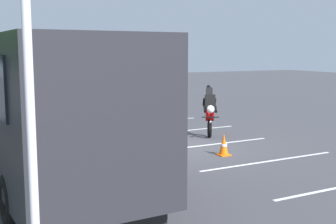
{
  "coord_description": "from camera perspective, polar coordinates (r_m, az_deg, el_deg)",
  "views": [
    {
      "loc": [
        -12.3,
        6.36,
        2.99
      ],
      "look_at": [
        -0.21,
        0.39,
        1.1
      ],
      "focal_mm": 47.51,
      "sensor_mm": 36.0,
      "label": 1
    }
  ],
  "objects": [
    {
      "name": "bay_line_b",
      "position": [
        12.41,
        12.9,
        -6.15
      ],
      "size": [
        0.23,
        4.45,
        0.01
      ],
      "color": "white",
      "rests_on": "ground_plane"
    },
    {
      "name": "stunt_motorcycle",
      "position": [
        15.37,
        5.35,
        0.69
      ],
      "size": [
        1.75,
        1.16,
        1.86
      ],
      "color": "black",
      "rests_on": "ground_plane"
    },
    {
      "name": "spectator_far_left",
      "position": [
        10.72,
        0.31,
        -2.38
      ],
      "size": [
        0.58,
        0.35,
        1.78
      ],
      "color": "#473823",
      "rests_on": "ground_plane"
    },
    {
      "name": "parked_motorcycle_silver",
      "position": [
        10.21,
        -1.39,
        -6.24
      ],
      "size": [
        2.05,
        0.58,
        0.99
      ],
      "color": "black",
      "rests_on": "ground_plane"
    },
    {
      "name": "traffic_cone",
      "position": [
        12.8,
        7.17,
        -4.19
      ],
      "size": [
        0.34,
        0.34,
        0.63
      ],
      "color": "orange",
      "rests_on": "ground_plane"
    },
    {
      "name": "spectator_far_right",
      "position": [
        15.3,
        -7.96,
        0.72
      ],
      "size": [
        0.58,
        0.34,
        1.8
      ],
      "color": "black",
      "rests_on": "ground_plane"
    },
    {
      "name": "spectator_centre",
      "position": [
        12.89,
        -4.71,
        -0.72
      ],
      "size": [
        0.58,
        0.34,
        1.75
      ],
      "color": "#473823",
      "rests_on": "ground_plane"
    },
    {
      "name": "ground_plane",
      "position": [
        14.16,
        1.05,
        -4.21
      ],
      "size": [
        80.0,
        80.0,
        0.0
      ],
      "primitive_type": "plane",
      "color": "#424247"
    },
    {
      "name": "spectator_left",
      "position": [
        11.61,
        -3.68,
        -1.74
      ],
      "size": [
        0.57,
        0.39,
        1.74
      ],
      "color": "black",
      "rests_on": "ground_plane"
    },
    {
      "name": "tour_bus",
      "position": [
        11.85,
        -17.81,
        1.09
      ],
      "size": [
        11.62,
        3.17,
        3.25
      ],
      "color": "#26262B",
      "rests_on": "ground_plane"
    },
    {
      "name": "bay_line_e",
      "position": [
        18.77,
        -1.82,
        -1.18
      ],
      "size": [
        0.22,
        3.96,
        0.01
      ],
      "color": "white",
      "rests_on": "ground_plane"
    },
    {
      "name": "spectator_right",
      "position": [
        13.93,
        -7.03,
        -0.29
      ],
      "size": [
        0.58,
        0.36,
        1.69
      ],
      "color": "#473823",
      "rests_on": "ground_plane"
    },
    {
      "name": "bay_line_d",
      "position": [
        16.54,
        1.81,
        -2.43
      ],
      "size": [
        0.23,
        4.46,
        0.01
      ],
      "color": "white",
      "rests_on": "ground_plane"
    },
    {
      "name": "bay_line_c",
      "position": [
        14.4,
        6.55,
        -4.04
      ],
      "size": [
        0.21,
        3.7,
        0.01
      ],
      "color": "white",
      "rests_on": "ground_plane"
    }
  ]
}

